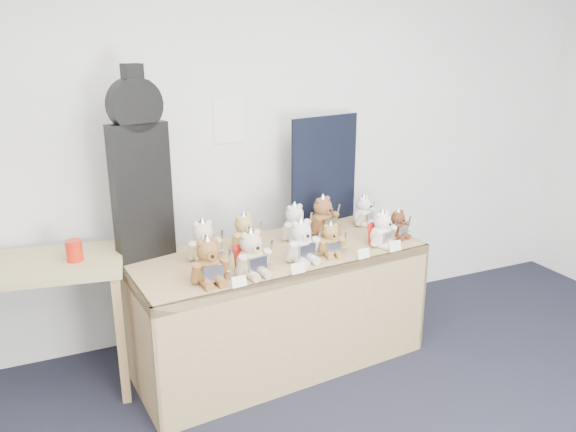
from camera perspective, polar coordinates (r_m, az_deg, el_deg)
name	(u,v)px	position (r m, az deg, el deg)	size (l,w,h in m)	color
room_shell	(229,121)	(3.87, -6.04, 9.57)	(6.00, 6.00, 6.00)	silver
display_table	(283,280)	(3.55, -0.53, -6.48)	(1.92, 0.96, 0.77)	#9A764E
side_table	(34,284)	(3.56, -24.43, -6.32)	(1.08, 0.70, 0.84)	tan
guitar_case	(140,167)	(3.41, -14.82, 4.81)	(0.36, 0.19, 1.15)	black
navy_board	(324,171)	(4.01, 3.73, 4.62)	(0.58, 0.02, 0.77)	black
red_cup	(74,251)	(3.44, -20.89, -3.31)	(0.09, 0.09, 0.12)	red
teddy_front_far_left	(209,263)	(3.10, -8.05, -4.74)	(0.24, 0.20, 0.29)	brown
teddy_front_left	(252,255)	(3.18, -3.72, -3.97)	(0.25, 0.22, 0.30)	tan
teddy_front_centre	(301,243)	(3.36, 1.38, -2.72)	(0.25, 0.21, 0.30)	beige
teddy_front_right	(331,241)	(3.47, 4.38, -2.53)	(0.19, 0.16, 0.23)	olive
teddy_front_far_right	(382,230)	(3.66, 9.56, -1.45)	(0.22, 0.21, 0.27)	white
teddy_front_end	(398,225)	(3.84, 11.11, -0.91)	(0.18, 0.16, 0.22)	#58321E
teddy_back_left	(204,242)	(3.41, -8.57, -2.66)	(0.23, 0.18, 0.29)	beige
teddy_back_centre_left	(245,234)	(3.55, -4.43, -1.81)	(0.23, 0.20, 0.27)	tan
teddy_back_centre_right	(295,224)	(3.71, 0.74, -0.82)	(0.23, 0.20, 0.28)	silver
teddy_back_right	(323,217)	(3.84, 3.61, -0.10)	(0.25, 0.23, 0.30)	brown
teddy_back_end	(364,212)	(4.05, 7.71, 0.40)	(0.21, 0.20, 0.25)	white
entry_card_a	(239,282)	(3.06, -4.98, -6.65)	(0.08, 0.00, 0.06)	white
entry_card_b	(298,268)	(3.21, 1.03, -5.31)	(0.09, 0.00, 0.06)	white
entry_card_c	(364,254)	(3.46, 7.69, -3.81)	(0.09, 0.00, 0.06)	white
entry_card_d	(395,246)	(3.60, 10.83, -3.02)	(0.09, 0.00, 0.07)	white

